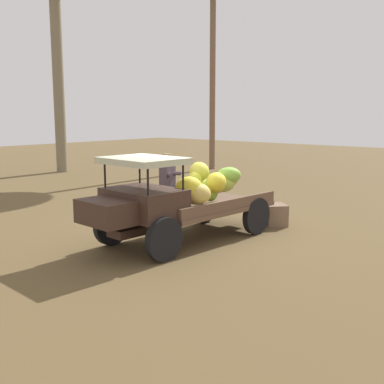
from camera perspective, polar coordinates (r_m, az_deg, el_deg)
name	(u,v)px	position (r m, az deg, el deg)	size (l,w,h in m)	color
ground_plane	(187,234)	(10.74, -0.55, -5.09)	(60.00, 60.00, 0.00)	brown
truck	(176,200)	(9.87, -1.87, -0.93)	(4.54, 1.98, 1.85)	#3B281F
farmer	(168,183)	(12.00, -2.93, 1.12)	(0.52, 0.49, 1.69)	olive
wooden_crate	(275,215)	(11.74, 9.93, -2.69)	(0.56, 0.49, 0.51)	#7B6049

